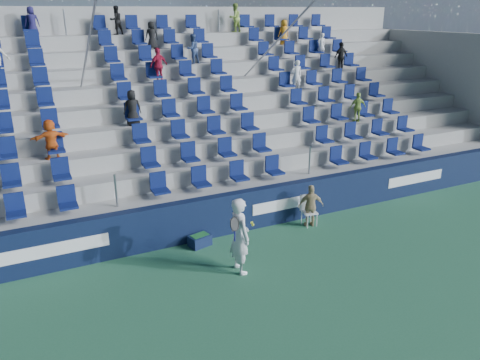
# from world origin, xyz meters

# --- Properties ---
(ground) EXTENTS (70.00, 70.00, 0.00)m
(ground) POSITION_xyz_m (0.00, 0.00, 0.00)
(ground) COLOR #2E6C49
(ground) RESTS_ON ground
(sponsor_wall) EXTENTS (24.00, 0.32, 1.20)m
(sponsor_wall) POSITION_xyz_m (0.00, 3.15, 0.60)
(sponsor_wall) COLOR #0F1A38
(sponsor_wall) RESTS_ON ground
(grandstand) EXTENTS (24.00, 8.17, 6.63)m
(grandstand) POSITION_xyz_m (-0.01, 8.24, 2.14)
(grandstand) COLOR #9C9D97
(grandstand) RESTS_ON ground
(tennis_player) EXTENTS (0.69, 0.72, 1.93)m
(tennis_player) POSITION_xyz_m (-0.63, 1.09, 0.97)
(tennis_player) COLOR silver
(tennis_player) RESTS_ON ground
(line_judge_chair) EXTENTS (0.47, 0.48, 0.92)m
(line_judge_chair) POSITION_xyz_m (2.37, 2.65, 0.53)
(line_judge_chair) COLOR white
(line_judge_chair) RESTS_ON ground
(line_judge) EXTENTS (0.82, 0.55, 1.29)m
(line_judge) POSITION_xyz_m (2.37, 2.50, 0.65)
(line_judge) COLOR tan
(line_judge) RESTS_ON ground
(ball_bin) EXTENTS (0.65, 0.51, 0.32)m
(ball_bin) POSITION_xyz_m (-1.04, 2.75, 0.18)
(ball_bin) COLOR #101B3C
(ball_bin) RESTS_ON ground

